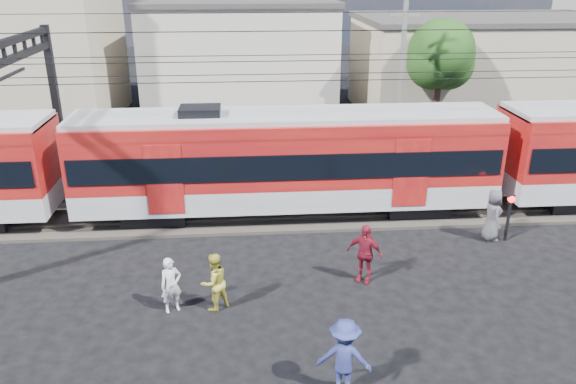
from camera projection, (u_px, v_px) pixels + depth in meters
The scene contains 16 objects.
ground at pixel (317, 337), 15.09m from camera, with size 120.00×120.00×0.00m, color black.
track_bed at pixel (292, 214), 22.46m from camera, with size 70.00×3.40×0.12m, color #2D2823.
rail_near at pixel (294, 219), 21.72m from camera, with size 70.00×0.12×0.12m, color #59544C.
rail_far at pixel (291, 203), 23.11m from camera, with size 70.00×0.12×0.12m, color #59544C.
commuter_train at pixel (292, 158), 21.58m from camera, with size 50.30×3.08×4.17m.
catenary at pixel (50, 91), 19.94m from camera, with size 70.00×9.30×7.52m.
building_midwest at pixel (240, 54), 38.54m from camera, with size 12.24×12.24×7.30m.
building_mideast at pixel (482, 65), 37.10m from camera, with size 16.32×10.20×6.30m.
utility_pole_mid at pixel (401, 69), 27.69m from camera, with size 1.80×0.24×8.50m.
tree_near at pixel (444, 57), 30.73m from camera, with size 3.82×3.64×6.72m.
pedestrian_a at pixel (171, 285), 15.96m from camera, with size 0.61×0.40×1.68m, color silver.
pedestrian_b at pixel (214, 282), 16.04m from camera, with size 0.86×0.67×1.76m, color gold.
pedestrian_c at pixel (344, 357), 12.80m from camera, with size 1.26×0.73×1.96m, color navy.
pedestrian_d at pixel (364, 253), 17.45m from camera, with size 1.14×0.47×1.94m, color maroon.
pedestrian_e at pixel (493, 215), 20.14m from camera, with size 0.94×0.61×1.92m, color #48474C.
crossing_signal at pixel (510, 209), 19.96m from camera, with size 0.26×0.26×1.78m.
Camera 1 is at (-1.75, -12.43, 9.27)m, focal length 35.00 mm.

